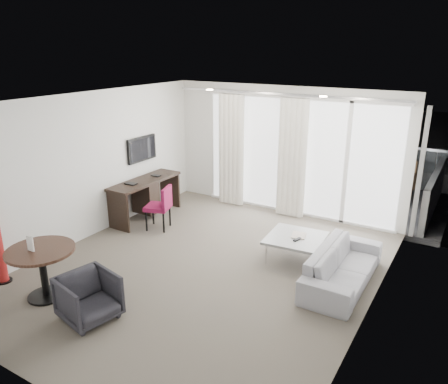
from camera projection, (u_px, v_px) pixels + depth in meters
The scene contains 27 objects.
floor at pixel (205, 268), 6.90m from camera, with size 5.00×6.00×0.00m, color #5A5247.
ceiling at pixel (202, 102), 6.07m from camera, with size 5.00×6.00×0.00m, color white.
wall_left at pixel (85, 167), 7.70m from camera, with size 0.00×6.00×2.60m, color silver.
wall_right at pixel (376, 224), 5.27m from camera, with size 0.00×6.00×2.60m, color silver.
wall_front at pixel (25, 278), 4.05m from camera, with size 5.00×0.00×2.60m, color silver.
window_panel at pixel (298, 157), 8.79m from camera, with size 4.00×0.02×2.38m, color white, non-canonical shape.
window_frame at pixel (297, 157), 8.78m from camera, with size 4.10×0.06×2.44m, color white, non-canonical shape.
curtain_left at pixel (231, 150), 9.37m from camera, with size 0.60×0.20×2.38m, color silver, non-canonical shape.
curtain_right at pixel (292, 159), 8.68m from camera, with size 0.60×0.20×2.38m, color silver, non-canonical shape.
curtain_track at pixel (283, 94), 8.41m from camera, with size 4.80×0.04×0.04m, color #B2B2B7, non-canonical shape.
downlight_a at pixel (210, 90), 7.81m from camera, with size 0.12×0.12×0.02m, color #FFE0B2.
downlight_b at pixel (323, 96), 6.79m from camera, with size 0.12×0.12×0.02m, color #FFE0B2.
desk at pixel (146, 199), 8.84m from camera, with size 0.53×1.69×0.79m, color black, non-canonical shape.
tv at pixel (142, 149), 8.84m from camera, with size 0.05×0.80×0.50m, color black, non-canonical shape.
desk_chair at pixel (158, 208), 8.27m from camera, with size 0.46×0.43×0.84m, color maroon, non-canonical shape.
round_table at pixel (44, 273), 6.01m from camera, with size 0.92×0.92×0.73m, color #361F15, non-canonical shape.
menu_card at pixel (32, 252), 5.85m from camera, with size 0.12×0.02×0.22m, color white, non-canonical shape.
tub_armchair at pixel (89, 298), 5.54m from camera, with size 0.65×0.67×0.61m, color #222228.
coffee_table at pixel (295, 248), 7.13m from camera, with size 0.89×0.89×0.40m, color gray, non-canonical shape.
remote at pixel (297, 242), 6.97m from camera, with size 0.05×0.17×0.02m, color black, non-canonical shape.
magazine at pixel (299, 238), 7.12m from camera, with size 0.24×0.31×0.02m, color gray, non-canonical shape.
sofa at pixel (343, 266), 6.39m from camera, with size 1.87×0.73×0.54m, color gray.
terrace_slab at pixel (319, 195), 10.43m from camera, with size 5.60×3.00×0.12m, color #4D4D50.
rattan_chair_a at pixel (322, 187), 9.49m from camera, with size 0.58×0.58×0.84m, color brown, non-canonical shape.
rattan_chair_b at pixel (398, 180), 9.86m from camera, with size 0.61×0.61×0.89m, color brown, non-canonical shape.
rattan_table at pixel (389, 194), 9.66m from camera, with size 0.44×0.44×0.44m, color brown, non-canonical shape.
balustrade at pixel (339, 160), 11.43m from camera, with size 5.50×0.06×1.05m, color #B2B2B7, non-canonical shape.
Camera 1 is at (3.43, -5.11, 3.35)m, focal length 35.00 mm.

